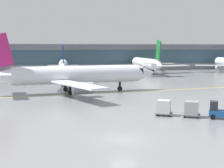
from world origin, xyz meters
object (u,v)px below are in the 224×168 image
gate_airplane_3 (146,63)px  cargo_dolly_trailing (164,107)px  taxiing_regional_jet (76,75)px  gate_airplane_2 (63,65)px  baggage_tug (218,111)px  cargo_dolly_lead (191,109)px

gate_airplane_3 → cargo_dolly_trailing: 66.51m
taxiing_regional_jet → gate_airplane_2: bearing=83.0°
gate_airplane_3 → baggage_tug: (-14.15, -66.69, -2.31)m
cargo_dolly_lead → cargo_dolly_trailing: size_ratio=1.00×
gate_airplane_2 → baggage_tug: 69.52m
gate_airplane_3 → cargo_dolly_lead: (-16.86, -65.14, -2.15)m
taxiing_regional_jet → gate_airplane_3: bearing=50.2°
gate_airplane_2 → taxiing_regional_jet: taxiing_regional_jet is taller
gate_airplane_3 → baggage_tug: 68.21m
gate_airplane_2 → baggage_tug: gate_airplane_2 is taller
baggage_tug → cargo_dolly_trailing: size_ratio=1.13×
gate_airplane_3 → cargo_dolly_lead: 67.32m
cargo_dolly_trailing → gate_airplane_3: bearing=102.5°
gate_airplane_2 → cargo_dolly_lead: 67.55m
taxiing_regional_jet → cargo_dolly_trailing: size_ratio=12.71×
gate_airplane_3 → cargo_dolly_trailing: bearing=165.4°
baggage_tug → cargo_dolly_lead: (-2.71, 1.55, 0.16)m
gate_airplane_2 → cargo_dolly_lead: gate_airplane_2 is taller
taxiing_regional_jet → baggage_tug: size_ratio=11.27×
gate_airplane_2 → cargo_dolly_trailing: 65.54m
cargo_dolly_lead → cargo_dolly_trailing: bearing=180.0°
taxiing_regional_jet → cargo_dolly_trailing: taxiing_regional_jet is taller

